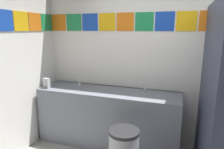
{
  "coord_description": "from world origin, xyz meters",
  "views": [
    {
      "loc": [
        0.12,
        -1.67,
        1.83
      ],
      "look_at": [
        -0.75,
        0.85,
        1.23
      ],
      "focal_mm": 32.51,
      "sensor_mm": 36.0,
      "label": 1
    }
  ],
  "objects": [
    {
      "name": "soap_dispenser",
      "position": [
        -1.92,
        0.98,
        0.98
      ],
      "size": [
        0.09,
        0.09,
        0.16
      ],
      "color": "#B7BABF",
      "rests_on": "vanity_counter"
    },
    {
      "name": "vanity_counter",
      "position": [
        -0.93,
        1.16,
        0.46
      ],
      "size": [
        2.21,
        0.59,
        0.9
      ],
      "color": "slate",
      "rests_on": "ground_plane"
    },
    {
      "name": "faucet_left",
      "position": [
        -1.48,
        1.25,
        0.95
      ],
      "size": [
        0.04,
        0.1,
        0.14
      ],
      "color": "silver",
      "rests_on": "vanity_counter"
    },
    {
      "name": "faucet_right",
      "position": [
        -0.37,
        1.25,
        0.95
      ],
      "size": [
        0.04,
        0.1,
        0.14
      ],
      "color": "silver",
      "rests_on": "vanity_counter"
    },
    {
      "name": "wall_back",
      "position": [
        -0.0,
        1.49,
        1.37
      ],
      "size": [
        4.16,
        0.09,
        2.73
      ],
      "color": "white",
      "rests_on": "ground_plane"
    }
  ]
}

